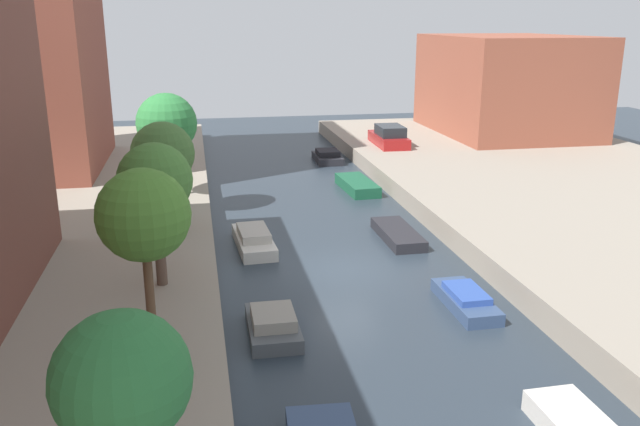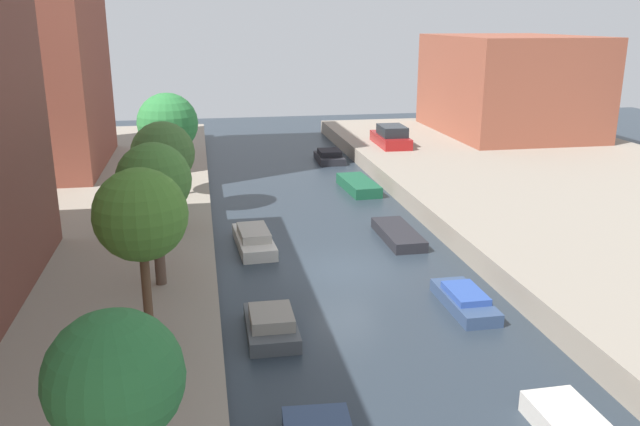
{
  "view_description": "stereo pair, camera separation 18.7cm",
  "coord_description": "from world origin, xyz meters",
  "px_view_note": "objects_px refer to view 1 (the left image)",
  "views": [
    {
      "loc": [
        -5.48,
        -23.5,
        9.55
      ],
      "look_at": [
        -0.51,
        2.51,
        1.64
      ],
      "focal_mm": 36.81,
      "sensor_mm": 36.0,
      "label": 1
    },
    {
      "loc": [
        -5.29,
        -23.53,
        9.55
      ],
      "look_at": [
        -0.51,
        2.51,
        1.64
      ],
      "focal_mm": 36.81,
      "sensor_mm": 36.0,
      "label": 2
    }
  ],
  "objects_px": {
    "low_block_right": "(506,85)",
    "street_tree_3": "(163,154)",
    "street_tree_0": "(122,381)",
    "moored_boat_right_2": "(466,300)",
    "street_tree_4": "(167,124)",
    "moored_boat_right_3": "(398,234)",
    "street_tree_2": "(155,182)",
    "street_tree_1": "(143,216)",
    "moored_boat_left_3": "(254,240)",
    "moored_boat_right_5": "(328,157)",
    "moored_boat_right_4": "(357,185)",
    "moored_boat_left_2": "(273,325)",
    "parked_car": "(389,137)"
  },
  "relations": [
    {
      "from": "moored_boat_right_4",
      "to": "moored_boat_left_2",
      "type": "bearing_deg",
      "value": -112.2
    },
    {
      "from": "street_tree_2",
      "to": "street_tree_1",
      "type": "bearing_deg",
      "value": -90.0
    },
    {
      "from": "street_tree_0",
      "to": "moored_boat_right_5",
      "type": "bearing_deg",
      "value": 73.23
    },
    {
      "from": "street_tree_0",
      "to": "moored_boat_left_3",
      "type": "bearing_deg",
      "value": 78.23
    },
    {
      "from": "street_tree_0",
      "to": "moored_boat_right_2",
      "type": "xyz_separation_m",
      "value": [
        10.15,
        9.69,
        -3.73
      ]
    },
    {
      "from": "street_tree_1",
      "to": "street_tree_2",
      "type": "relative_size",
      "value": 1.06
    },
    {
      "from": "street_tree_2",
      "to": "moored_boat_left_3",
      "type": "height_order",
      "value": "street_tree_2"
    },
    {
      "from": "street_tree_2",
      "to": "parked_car",
      "type": "distance_m",
      "value": 26.96
    },
    {
      "from": "street_tree_1",
      "to": "street_tree_4",
      "type": "height_order",
      "value": "street_tree_4"
    },
    {
      "from": "street_tree_2",
      "to": "moored_boat_right_3",
      "type": "xyz_separation_m",
      "value": [
        10.03,
        5.77,
        -4.29
      ]
    },
    {
      "from": "street_tree_0",
      "to": "moored_boat_left_3",
      "type": "height_order",
      "value": "street_tree_0"
    },
    {
      "from": "street_tree_1",
      "to": "moored_boat_right_4",
      "type": "relative_size",
      "value": 1.2
    },
    {
      "from": "street_tree_2",
      "to": "street_tree_4",
      "type": "xyz_separation_m",
      "value": [
        0.0,
        11.47,
        0.1
      ]
    },
    {
      "from": "moored_boat_left_3",
      "to": "moored_boat_right_5",
      "type": "relative_size",
      "value": 1.25
    },
    {
      "from": "moored_boat_left_2",
      "to": "moored_boat_right_2",
      "type": "relative_size",
      "value": 0.89
    },
    {
      "from": "street_tree_2",
      "to": "street_tree_3",
      "type": "height_order",
      "value": "street_tree_2"
    },
    {
      "from": "low_block_right",
      "to": "street_tree_0",
      "type": "height_order",
      "value": "low_block_right"
    },
    {
      "from": "moored_boat_left_2",
      "to": "parked_car",
      "type": "bearing_deg",
      "value": 65.88
    },
    {
      "from": "street_tree_2",
      "to": "moored_boat_right_3",
      "type": "bearing_deg",
      "value": 29.91
    },
    {
      "from": "moored_boat_right_4",
      "to": "moored_boat_right_5",
      "type": "bearing_deg",
      "value": 90.91
    },
    {
      "from": "low_block_right",
      "to": "moored_boat_right_3",
      "type": "bearing_deg",
      "value": -125.91
    },
    {
      "from": "street_tree_3",
      "to": "street_tree_2",
      "type": "bearing_deg",
      "value": -90.0
    },
    {
      "from": "moored_boat_left_2",
      "to": "moored_boat_right_4",
      "type": "distance_m",
      "value": 18.3
    },
    {
      "from": "moored_boat_right_5",
      "to": "moored_boat_right_4",
      "type": "bearing_deg",
      "value": -89.09
    },
    {
      "from": "low_block_right",
      "to": "moored_boat_right_2",
      "type": "distance_m",
      "value": 31.79
    },
    {
      "from": "low_block_right",
      "to": "moored_boat_left_3",
      "type": "height_order",
      "value": "low_block_right"
    },
    {
      "from": "street_tree_1",
      "to": "street_tree_2",
      "type": "bearing_deg",
      "value": 90.0
    },
    {
      "from": "parked_car",
      "to": "moored_boat_right_5",
      "type": "height_order",
      "value": "parked_car"
    },
    {
      "from": "low_block_right",
      "to": "street_tree_3",
      "type": "distance_m",
      "value": 32.09
    },
    {
      "from": "street_tree_3",
      "to": "moored_boat_left_3",
      "type": "distance_m",
      "value": 5.28
    },
    {
      "from": "parked_car",
      "to": "moored_boat_right_5",
      "type": "relative_size",
      "value": 1.39
    },
    {
      "from": "moored_boat_right_4",
      "to": "street_tree_1",
      "type": "bearing_deg",
      "value": -117.73
    },
    {
      "from": "low_block_right",
      "to": "parked_car",
      "type": "relative_size",
      "value": 2.88
    },
    {
      "from": "street_tree_3",
      "to": "moored_boat_right_2",
      "type": "height_order",
      "value": "street_tree_3"
    },
    {
      "from": "street_tree_4",
      "to": "moored_boat_right_5",
      "type": "bearing_deg",
      "value": 47.37
    },
    {
      "from": "street_tree_4",
      "to": "moored_boat_right_5",
      "type": "xyz_separation_m",
      "value": [
        10.21,
        11.09,
        -4.28
      ]
    },
    {
      "from": "moored_boat_right_3",
      "to": "moored_boat_right_5",
      "type": "distance_m",
      "value": 16.79
    },
    {
      "from": "street_tree_2",
      "to": "moored_boat_left_3",
      "type": "xyz_separation_m",
      "value": [
        3.58,
        5.87,
        -4.16
      ]
    },
    {
      "from": "street_tree_3",
      "to": "moored_boat_right_3",
      "type": "xyz_separation_m",
      "value": [
        10.03,
        -0.16,
        -4.0
      ]
    },
    {
      "from": "street_tree_4",
      "to": "moored_boat_right_3",
      "type": "bearing_deg",
      "value": -29.65
    },
    {
      "from": "street_tree_0",
      "to": "street_tree_4",
      "type": "xyz_separation_m",
      "value": [
        0.0,
        22.78,
        0.61
      ]
    },
    {
      "from": "street_tree_0",
      "to": "moored_boat_right_5",
      "type": "xyz_separation_m",
      "value": [
        10.21,
        33.86,
        -3.67
      ]
    },
    {
      "from": "street_tree_0",
      "to": "moored_boat_right_2",
      "type": "bearing_deg",
      "value": 43.67
    },
    {
      "from": "street_tree_2",
      "to": "street_tree_3",
      "type": "bearing_deg",
      "value": 90.0
    },
    {
      "from": "street_tree_1",
      "to": "street_tree_3",
      "type": "distance_m",
      "value": 11.04
    },
    {
      "from": "street_tree_0",
      "to": "parked_car",
      "type": "bearing_deg",
      "value": 66.7
    },
    {
      "from": "street_tree_3",
      "to": "street_tree_4",
      "type": "xyz_separation_m",
      "value": [
        0.0,
        5.55,
        0.38
      ]
    },
    {
      "from": "street_tree_4",
      "to": "parked_car",
      "type": "xyz_separation_m",
      "value": [
        14.56,
        11.02,
        -3.04
      ]
    },
    {
      "from": "low_block_right",
      "to": "moored_boat_right_5",
      "type": "distance_m",
      "value": 15.69
    },
    {
      "from": "street_tree_1",
      "to": "moored_boat_left_2",
      "type": "height_order",
      "value": "street_tree_1"
    }
  ]
}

